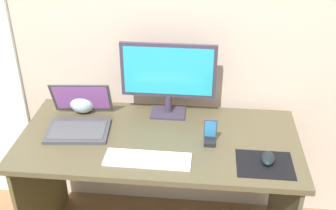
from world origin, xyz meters
TOP-DOWN VIEW (x-y plane):
  - wall_back at (0.00, 0.38)m, footprint 6.00×0.04m
  - desk at (0.00, 0.00)m, footprint 1.36×0.64m
  - monitor at (0.02, 0.23)m, footprint 0.49×0.14m
  - laptop at (-0.41, 0.06)m, footprint 0.33×0.33m
  - fishbowl at (-0.43, 0.21)m, footprint 0.15×0.15m
  - keyboard_external at (-0.03, -0.18)m, footprint 0.39×0.13m
  - mousepad at (0.49, -0.16)m, footprint 0.25×0.20m
  - mouse at (0.51, -0.14)m, footprint 0.08×0.11m
  - phone_in_dock at (0.25, -0.02)m, footprint 0.06×0.06m

SIDE VIEW (x-z plane):
  - desk at x=0.00m, z-range 0.21..0.94m
  - mousepad at x=0.49m, z-range 0.73..0.73m
  - keyboard_external at x=-0.03m, z-range 0.73..0.74m
  - mouse at x=0.51m, z-range 0.73..0.76m
  - laptop at x=-0.41m, z-range 0.67..0.87m
  - phone_in_dock at x=0.25m, z-range 0.70..0.84m
  - fishbowl at x=-0.43m, z-range 0.72..0.87m
  - monitor at x=0.02m, z-range 0.75..1.15m
  - wall_back at x=0.00m, z-range 0.00..2.50m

